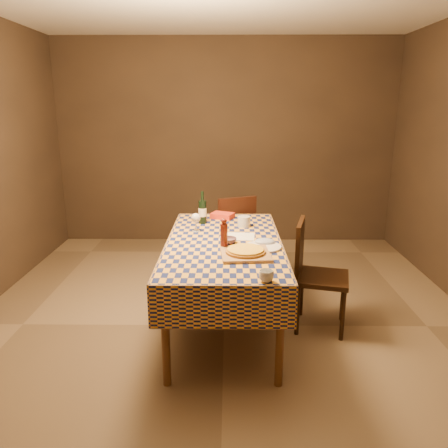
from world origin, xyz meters
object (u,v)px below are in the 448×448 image
object	(u,v)px
bowl	(228,240)
wine_bottle	(203,211)
cutting_board	(245,254)
chair_right	(313,269)
dining_table	(224,250)
chair_far	(233,232)
white_plate	(263,247)
pizza	(245,251)

from	to	relation	value
bowl	wine_bottle	world-z (taller)	wine_bottle
cutting_board	chair_right	xyz separation A→B (m)	(0.58, 0.36, -0.26)
dining_table	bowl	size ratio (longest dim) A/B	13.60
cutting_board	chair_far	bearing A→B (deg)	93.11
chair_right	white_plate	bearing A→B (deg)	-156.86
pizza	chair_far	bearing A→B (deg)	93.11
pizza	bowl	size ratio (longest dim) A/B	2.79
cutting_board	bowl	bearing A→B (deg)	113.32
white_plate	chair_far	world-z (taller)	chair_far
chair_far	chair_right	world-z (taller)	same
cutting_board	chair_right	world-z (taller)	chair_right
cutting_board	chair_far	distance (m)	1.46
pizza	bowl	bearing A→B (deg)	113.32
cutting_board	wine_bottle	xyz separation A→B (m)	(-0.37, 0.91, 0.10)
wine_bottle	chair_far	xyz separation A→B (m)	(0.29, 0.53, -0.36)
white_plate	wine_bottle	bearing A→B (deg)	125.24
chair_right	cutting_board	bearing A→B (deg)	-147.99
cutting_board	white_plate	distance (m)	0.23
white_plate	chair_right	size ratio (longest dim) A/B	0.31
dining_table	white_plate	size ratio (longest dim) A/B	6.49
dining_table	chair_right	distance (m)	0.76
pizza	bowl	distance (m)	0.32
chair_far	bowl	bearing A→B (deg)	-92.52
white_plate	chair_right	distance (m)	0.54
cutting_board	dining_table	bearing A→B (deg)	114.68
dining_table	chair_far	bearing A→B (deg)	85.51
pizza	wine_bottle	size ratio (longest dim) A/B	1.24
white_plate	cutting_board	bearing A→B (deg)	-129.35
cutting_board	bowl	distance (m)	0.32
pizza	white_plate	bearing A→B (deg)	50.65
pizza	white_plate	size ratio (longest dim) A/B	1.33
wine_bottle	chair_right	size ratio (longest dim) A/B	0.33
white_plate	chair_far	bearing A→B (deg)	100.03
dining_table	chair_right	bearing A→B (deg)	0.66
dining_table	chair_far	size ratio (longest dim) A/B	1.98
bowl	chair_right	size ratio (longest dim) A/B	0.15
dining_table	white_plate	distance (m)	0.37
wine_bottle	chair_far	bearing A→B (deg)	61.24
cutting_board	pizza	xyz separation A→B (m)	(-0.00, 0.00, 0.03)
pizza	white_plate	world-z (taller)	pizza
pizza	cutting_board	bearing A→B (deg)	-63.43
bowl	chair_right	xyz separation A→B (m)	(0.71, 0.07, -0.27)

